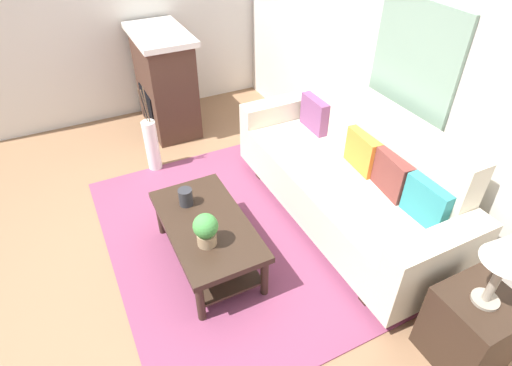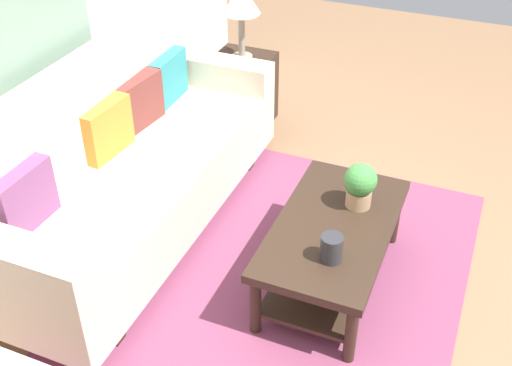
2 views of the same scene
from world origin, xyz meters
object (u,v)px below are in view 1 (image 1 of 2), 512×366
side_table (470,328)px  floor_vase (152,146)px  couch (347,179)px  tabletop_vase (186,197)px  table_lamp (512,249)px  framed_painting (415,58)px  throw_pillow_plum (315,114)px  fireplace (165,81)px  throw_pillow_maroon (393,175)px  potted_plant_tabletop (206,229)px  throw_pillow_orange (363,151)px  coffee_table (207,233)px  throw_pillow_teal (427,202)px

side_table → floor_vase: bearing=-157.7°
couch → tabletop_vase: bearing=-102.7°
table_lamp → framed_painting: (-1.46, 0.57, 0.43)m
table_lamp → framed_painting: framed_painting is taller
throw_pillow_plum → framed_painting: (0.73, 0.34, 0.74)m
tabletop_vase → fireplace: 2.05m
couch → throw_pillow_maroon: couch is taller
throw_pillow_plum → throw_pillow_maroon: 1.10m
tabletop_vase → potted_plant_tabletop: 0.49m
throw_pillow_orange → coffee_table: 1.46m
throw_pillow_maroon → floor_vase: 2.41m
throw_pillow_orange → coffee_table: bearing=-91.4°
throw_pillow_plum → table_lamp: (2.19, -0.23, 0.31)m
potted_plant_tabletop → fireplace: 2.53m
throw_pillow_orange → couch: bearing=-90.0°
table_lamp → framed_painting: size_ratio=0.67×
potted_plant_tabletop → fireplace: (-2.48, 0.45, 0.02)m
throw_pillow_orange → side_table: (1.46, -0.23, -0.40)m
framed_painting → side_table: bearing=-21.2°
coffee_table → throw_pillow_plum: bearing=116.3°
throw_pillow_orange → fireplace: size_ratio=0.31×
throw_pillow_plum → tabletop_vase: 1.55m
side_table → table_lamp: 0.71m
couch → side_table: couch is taller
floor_vase → side_table: bearing=22.3°
side_table → table_lamp: size_ratio=0.98×
throw_pillow_plum → coffee_table: throw_pillow_plum is taller
tabletop_vase → fireplace: fireplace is taller
throw_pillow_teal → framed_painting: (-0.73, 0.34, 0.74)m
potted_plant_tabletop → side_table: (1.29, 1.26, -0.29)m
couch → framed_painting: bearing=90.0°
potted_plant_tabletop → throw_pillow_orange: bearing=96.8°
potted_plant_tabletop → side_table: potted_plant_tabletop is taller
side_table → tabletop_vase: bearing=-144.8°
throw_pillow_maroon → floor_vase: throw_pillow_maroon is taller
throw_pillow_orange → tabletop_vase: 1.52m
throw_pillow_orange → potted_plant_tabletop: (0.18, -1.48, -0.11)m
table_lamp → fireplace: size_ratio=0.49×
throw_pillow_maroon → floor_vase: size_ratio=0.64×
throw_pillow_teal → coffee_table: size_ratio=0.33×
potted_plant_tabletop → framed_painting: (-0.18, 1.83, 0.85)m
tabletop_vase → floor_vase: bearing=178.8°
throw_pillow_orange → framed_painting: (-0.00, 0.34, 0.74)m
throw_pillow_orange → floor_vase: throw_pillow_orange is taller
fireplace → framed_painting: (2.31, 1.37, 0.84)m
throw_pillow_plum → throw_pillow_teal: 1.46m
couch → framed_painting: size_ratio=2.75×
throw_pillow_plum → floor_vase: bearing=-118.3°
coffee_table → framed_painting: 2.07m
table_lamp → tabletop_vase: bearing=-144.8°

